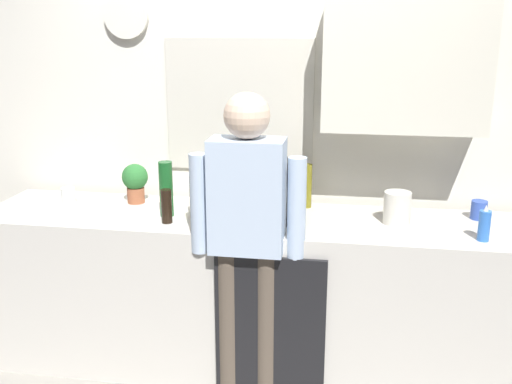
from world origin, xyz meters
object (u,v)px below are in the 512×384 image
person_at_sink (247,226)px  cup_blue_mug (479,210)px  bottle_green_wine (166,189)px  bottle_dark_sauce (167,206)px  bottle_amber_beer (195,197)px  potted_plant (135,181)px  storage_canister (397,208)px  mixing_bowl (235,199)px  dish_soap (484,225)px  bottle_olive_oil (307,186)px  cup_white_mug (68,196)px  coffee_maker (286,193)px

person_at_sink → cup_blue_mug: bearing=31.9°
bottle_green_wine → cup_blue_mug: size_ratio=3.00×
bottle_dark_sauce → bottle_amber_beer: (0.13, 0.11, 0.03)m
potted_plant → storage_canister: bearing=-5.3°
mixing_bowl → bottle_green_wine: bearing=-144.7°
person_at_sink → bottle_dark_sauce: bearing=173.0°
cup_blue_mug → dish_soap: dish_soap is taller
bottle_olive_oil → storage_canister: size_ratio=1.47×
bottle_green_wine → cup_white_mug: size_ratio=3.16×
bottle_dark_sauce → bottle_amber_beer: bottle_amber_beer is taller
bottle_green_wine → person_at_sink: 0.56m
cup_blue_mug → mixing_bowl: cup_blue_mug is taller
coffee_maker → bottle_dark_sauce: (-0.61, -0.16, -0.06)m
coffee_maker → cup_blue_mug: size_ratio=3.30×
bottle_olive_oil → cup_blue_mug: bearing=-4.0°
bottle_amber_beer → potted_plant: (-0.41, 0.21, 0.02)m
bottle_olive_oil → person_at_sink: person_at_sink is taller
bottle_green_wine → bottle_olive_oil: (0.73, 0.28, -0.03)m
bottle_green_wine → person_at_sink: bearing=-27.4°
person_at_sink → potted_plant: bearing=158.4°
bottle_amber_beer → dish_soap: 1.46m
cup_blue_mug → dish_soap: (-0.04, -0.34, 0.03)m
potted_plant → cup_blue_mug: bearing=0.3°
coffee_maker → bottle_green_wine: bearing=-176.1°
cup_white_mug → potted_plant: bearing=12.7°
bottle_olive_oil → mixing_bowl: size_ratio=1.14×
bottle_dark_sauce → bottle_green_wine: (-0.04, 0.11, 0.06)m
bottle_amber_beer → bottle_olive_oil: bearing=26.6°
bottle_green_wine → bottle_amber_beer: (0.16, -0.01, -0.03)m
cup_white_mug → storage_canister: (1.85, -0.05, 0.04)m
bottle_amber_beer → cup_white_mug: (-0.79, 0.13, -0.07)m
bottle_amber_beer → dish_soap: size_ratio=1.28×
bottle_olive_oil → cup_white_mug: bearing=-173.3°
bottle_amber_beer → dish_soap: (1.46, -0.12, -0.04)m
cup_blue_mug → person_at_sink: (-1.17, -0.47, 0.01)m
cup_blue_mug → person_at_sink: 1.26m
bottle_amber_beer → cup_white_mug: bearing=171.0°
potted_plant → coffee_maker: bearing=-10.2°
bottle_green_wine → cup_white_mug: (-0.63, 0.12, -0.10)m
coffee_maker → bottle_dark_sauce: bearing=-165.5°
dish_soap → storage_canister: (-0.40, 0.19, 0.01)m
cup_blue_mug → person_at_sink: size_ratio=0.06×
mixing_bowl → dish_soap: dish_soap is taller
cup_blue_mug → potted_plant: 1.92m
coffee_maker → dish_soap: (0.98, -0.17, -0.07)m
coffee_maker → cup_blue_mug: coffee_maker is taller
mixing_bowl → dish_soap: (1.29, -0.36, 0.04)m
person_at_sink → bottle_amber_beer: bearing=153.1°
cup_white_mug → dish_soap: size_ratio=0.53×
bottle_olive_oil → storage_canister: (0.49, -0.21, -0.04)m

